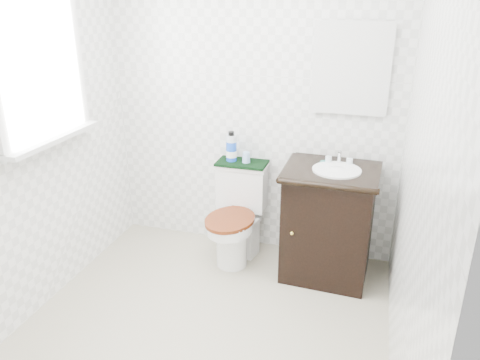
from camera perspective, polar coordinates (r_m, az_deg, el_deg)
The scene contains 14 objects.
floor at distance 2.99m, azimuth -4.99°, elevation -18.32°, with size 2.40×2.40×0.00m, color #B7AF93.
wall_back at distance 3.50m, azimuth 1.56°, elevation 9.88°, with size 2.40×2.40×0.00m, color white.
wall_front at distance 1.46m, azimuth -24.09°, elevation -9.99°, with size 2.40×2.40×0.00m, color white.
wall_left at distance 2.99m, azimuth -25.96°, elevation 5.57°, with size 2.40×2.40×0.00m, color white.
wall_right at distance 2.24m, azimuth 21.11°, elevation 1.47°, with size 2.40×2.40×0.00m, color white.
window at distance 3.09m, azimuth -23.55°, elevation 13.11°, with size 0.02×0.70×0.90m, color white.
mirror at distance 3.33m, azimuth 13.41°, elevation 13.05°, with size 0.50×0.02×0.60m, color silver.
toilet at distance 3.60m, azimuth -0.30°, elevation -4.64°, with size 0.39×0.63×0.72m.
vanity at distance 3.37m, azimuth 10.77°, elevation -4.87°, with size 0.65×0.56×0.92m.
trash_bin at distance 3.68m, azimuth 0.51°, elevation -6.81°, with size 0.25×0.21×0.31m.
towel at distance 3.54m, azimuth 0.24°, elevation 2.09°, with size 0.38×0.22×0.02m, color black.
mouthwash_bottle at distance 3.54m, azimuth -1.06°, elevation 3.99°, with size 0.08×0.08×0.23m.
cup at distance 3.52m, azimuth 0.76°, elevation 2.79°, with size 0.06×0.06×0.08m, color #8AB0E3.
soap_bar at distance 3.33m, azimuth 10.29°, elevation 2.25°, with size 0.07×0.04×0.02m, color #166D65.
Camera 1 is at (0.88, -2.11, 1.92)m, focal length 35.00 mm.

